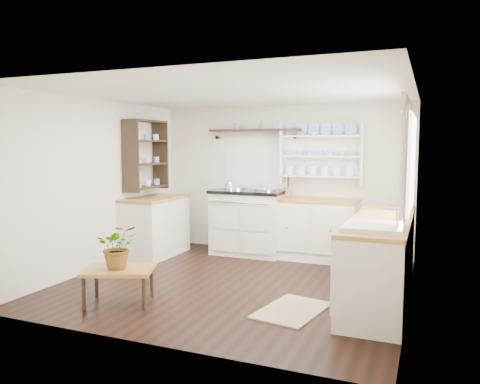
{
  "coord_description": "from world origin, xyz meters",
  "views": [
    {
      "loc": [
        2.18,
        -5.14,
        1.68
      ],
      "look_at": [
        -0.03,
        0.25,
        1.1
      ],
      "focal_mm": 35.0,
      "sensor_mm": 36.0,
      "label": 1
    }
  ],
  "objects": [
    {
      "name": "floor",
      "position": [
        0.0,
        0.0,
        0.0
      ],
      "size": [
        4.0,
        3.8,
        0.01
      ],
      "primitive_type": "cube",
      "color": "black",
      "rests_on": "ground"
    },
    {
      "name": "potted_plant",
      "position": [
        -0.85,
        -1.15,
        0.62
      ],
      "size": [
        0.56,
        0.55,
        0.47
      ],
      "primitive_type": "imported",
      "rotation": [
        0.0,
        0.0,
        0.73
      ],
      "color": "#3F7233",
      "rests_on": "center_table"
    },
    {
      "name": "floor_rug",
      "position": [
        0.92,
        -0.66,
        0.01
      ],
      "size": [
        0.7,
        0.94,
        0.02
      ],
      "primitive_type": "cube",
      "rotation": [
        0.0,
        0.0,
        -0.19
      ],
      "color": "olive",
      "rests_on": "floor"
    },
    {
      "name": "high_shelf",
      "position": [
        -0.4,
        1.78,
        1.91
      ],
      "size": [
        1.5,
        0.29,
        0.16
      ],
      "color": "black",
      "rests_on": "wall_back"
    },
    {
      "name": "plate_rack",
      "position": [
        0.65,
        1.86,
        1.56
      ],
      "size": [
        1.2,
        0.22,
        0.9
      ],
      "color": "white",
      "rests_on": "wall_back"
    },
    {
      "name": "left_shelving",
      "position": [
        -1.84,
        0.9,
        1.55
      ],
      "size": [
        0.28,
        0.8,
        1.05
      ],
      "primitive_type": "cube",
      "color": "black",
      "rests_on": "wall_left"
    },
    {
      "name": "utensil_crock",
      "position": [
        0.16,
        1.68,
        0.98
      ],
      "size": [
        0.11,
        0.11,
        0.13
      ],
      "primitive_type": "cylinder",
      "color": "#A14D3B",
      "rests_on": "back_cabinets"
    },
    {
      "name": "aga_cooker",
      "position": [
        -0.42,
        1.57,
        0.51
      ],
      "size": [
        1.12,
        0.77,
        1.03
      ],
      "color": "beige",
      "rests_on": "floor"
    },
    {
      "name": "kettle",
      "position": [
        -0.7,
        1.45,
        1.04
      ],
      "size": [
        0.17,
        0.17,
        0.21
      ],
      "primitive_type": null,
      "color": "silver",
      "rests_on": "aga_cooker"
    },
    {
      "name": "ceiling",
      "position": [
        0.0,
        0.0,
        2.3
      ],
      "size": [
        4.0,
        3.8,
        0.01
      ],
      "primitive_type": "cube",
      "color": "white",
      "rests_on": "wall_back"
    },
    {
      "name": "back_cabinets",
      "position": [
        0.6,
        1.6,
        0.46
      ],
      "size": [
        1.27,
        0.63,
        0.9
      ],
      "color": "silver",
      "rests_on": "floor"
    },
    {
      "name": "belfast_sink",
      "position": [
        1.7,
        -0.65,
        0.8
      ],
      "size": [
        0.55,
        0.6,
        0.45
      ],
      "color": "white",
      "rests_on": "right_cabinets"
    },
    {
      "name": "wall_left",
      "position": [
        -2.0,
        0.0,
        1.15
      ],
      "size": [
        0.02,
        3.8,
        2.3
      ],
      "primitive_type": "cube",
      "color": "beige",
      "rests_on": "ground"
    },
    {
      "name": "window",
      "position": [
        1.95,
        0.15,
        1.56
      ],
      "size": [
        0.08,
        1.55,
        1.22
      ],
      "color": "white",
      "rests_on": "wall_right"
    },
    {
      "name": "center_table",
      "position": [
        -0.85,
        -1.15,
        0.34
      ],
      "size": [
        0.85,
        0.74,
        0.39
      ],
      "rotation": [
        0.0,
        0.0,
        0.38
      ],
      "color": "brown",
      "rests_on": "floor"
    },
    {
      "name": "right_cabinets",
      "position": [
        1.7,
        0.1,
        0.46
      ],
      "size": [
        0.62,
        2.43,
        0.9
      ],
      "color": "silver",
      "rests_on": "floor"
    },
    {
      "name": "wall_back",
      "position": [
        0.0,
        1.9,
        1.15
      ],
      "size": [
        4.0,
        0.02,
        2.3
      ],
      "primitive_type": "cube",
      "color": "beige",
      "rests_on": "ground"
    },
    {
      "name": "wall_right",
      "position": [
        2.0,
        0.0,
        1.15
      ],
      "size": [
        0.02,
        3.8,
        2.3
      ],
      "primitive_type": "cube",
      "color": "beige",
      "rests_on": "ground"
    },
    {
      "name": "left_cabinets",
      "position": [
        -1.7,
        0.9,
        0.46
      ],
      "size": [
        0.62,
        1.13,
        0.9
      ],
      "color": "silver",
      "rests_on": "floor"
    }
  ]
}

